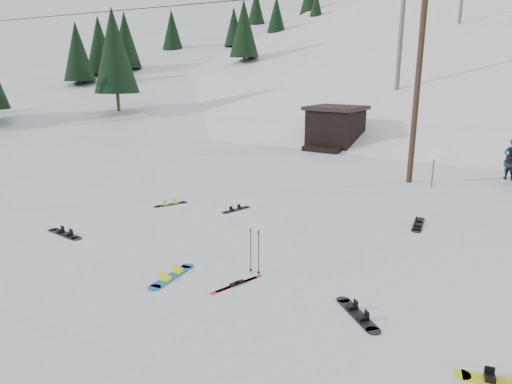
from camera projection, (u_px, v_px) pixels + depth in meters
The scene contains 19 objects.
ground at pixel (152, 284), 10.99m from camera, with size 200.00×200.00×0.00m, color silver.
ski_slope at pixel (481, 209), 57.89m from camera, with size 60.00×75.00×45.00m, color white.
ridge_left at pixel (224, 175), 71.75m from camera, with size 34.00×85.00×38.00m, color silver.
treeline_left at pixel (198, 109), 61.45m from camera, with size 20.00×64.00×10.00m, color black, non-canonical shape.
utility_pole at pixel (418, 78), 19.84m from camera, with size 2.00×0.26×9.00m.
trail_sign at pixel (434, 159), 19.78m from camera, with size 0.50×0.09×1.85m.
lift_hut at pixel (335, 127), 30.05m from camera, with size 3.40×4.10×2.75m.
lift_tower_near at pixel (401, 32), 35.05m from camera, with size 2.20×0.36×8.00m.
hero_snowboard at pixel (172, 276), 11.37m from camera, with size 0.50×1.67×0.12m.
hero_skis at pixel (237, 284), 10.95m from camera, with size 0.49×1.49×0.08m.
ski_poles at pixel (255, 251), 11.43m from camera, with size 0.33×0.09×1.18m.
board_scatter_a at pixel (65, 234), 14.31m from camera, with size 1.65×0.37×0.12m.
board_scatter_b at pixel (236, 209), 16.82m from camera, with size 0.48×1.27×0.09m.
board_scatter_c at pixel (171, 204), 17.51m from camera, with size 0.68×1.29×0.10m.
board_scatter_d at pixel (357, 314), 9.59m from camera, with size 1.31×1.12×0.11m.
board_scatter_e at pixel (505, 382), 7.49m from camera, with size 1.57×0.67×0.11m.
board_scatter_f at pixel (418, 224), 15.18m from camera, with size 0.56×1.67×0.12m.
skier_teal at pixel (511, 158), 21.57m from camera, with size 0.70×0.46×1.92m, color #0B676E.
skier_dark at pixel (511, 163), 21.33m from camera, with size 0.75×0.59×1.55m, color black.
Camera 1 is at (7.75, -6.86, 4.98)m, focal length 32.00 mm.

